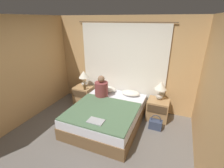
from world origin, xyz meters
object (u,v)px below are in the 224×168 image
at_px(lamp_left, 84,76).
at_px(laptop_on_bed, 96,121).
at_px(handbag_on_floor, 155,124).
at_px(nightstand_left, 84,95).
at_px(bed, 107,115).
at_px(lamp_right, 161,88).
at_px(pillow_right, 130,93).
at_px(person_left_in_bed, 101,88).
at_px(beer_bottle_on_left_stand, 85,87).
at_px(pillow_left, 108,89).
at_px(nightstand_right, 158,110).

height_order(lamp_left, laptop_on_bed, lamp_left).
relative_size(laptop_on_bed, handbag_on_floor, 0.90).
bearing_deg(nightstand_left, bed, -31.92).
height_order(lamp_right, pillow_right, lamp_right).
xyz_separation_m(pillow_right, laptop_on_bed, (-0.27, -1.47, -0.02)).
xyz_separation_m(lamp_left, handbag_on_floor, (2.22, -0.50, -0.72)).
height_order(bed, lamp_right, lamp_right).
bearing_deg(person_left_in_bed, handbag_on_floor, -6.00).
relative_size(person_left_in_bed, beer_bottle_on_left_stand, 2.77).
bearing_deg(pillow_left, person_left_in_bed, -91.89).
height_order(lamp_left, lamp_right, same).
xyz_separation_m(pillow_left, person_left_in_bed, (-0.01, -0.36, 0.17)).
distance_m(pillow_left, laptop_on_bed, 1.53).
height_order(pillow_left, person_left_in_bed, person_left_in_bed).
height_order(bed, beer_bottle_on_left_stand, beer_bottle_on_left_stand).
bearing_deg(lamp_right, person_left_in_bed, -166.40).
relative_size(lamp_right, pillow_left, 0.96).
bearing_deg(nightstand_right, pillow_right, 173.21).
relative_size(nightstand_right, lamp_left, 1.12).
distance_m(lamp_left, lamp_right, 2.19).
bearing_deg(beer_bottle_on_left_stand, nightstand_left, 136.71).
height_order(nightstand_right, lamp_right, lamp_right).
bearing_deg(nightstand_right, lamp_left, 178.03).
height_order(nightstand_left, person_left_in_bed, person_left_in_bed).
bearing_deg(handbag_on_floor, bed, -167.28).
distance_m(bed, pillow_left, 0.90).
bearing_deg(nightstand_left, pillow_left, 6.79).
relative_size(nightstand_right, beer_bottle_on_left_stand, 2.54).
height_order(person_left_in_bed, handbag_on_floor, person_left_in_bed).
bearing_deg(lamp_left, pillow_left, 1.11).
relative_size(nightstand_left, person_left_in_bed, 0.92).
xyz_separation_m(lamp_left, pillow_left, (0.76, 0.01, -0.29)).
height_order(bed, handbag_on_floor, bed).
relative_size(nightstand_right, person_left_in_bed, 0.92).
distance_m(pillow_left, handbag_on_floor, 1.61).
height_order(lamp_right, beer_bottle_on_left_stand, lamp_right).
height_order(person_left_in_bed, beer_bottle_on_left_stand, person_left_in_bed).
xyz_separation_m(lamp_right, handbag_on_floor, (0.03, -0.50, -0.72)).
bearing_deg(lamp_left, pillow_right, 0.58).
xyz_separation_m(nightstand_left, person_left_in_bed, (0.75, -0.27, 0.46)).
xyz_separation_m(nightstand_left, beer_bottle_on_left_stand, (0.14, -0.14, 0.34)).
xyz_separation_m(bed, beer_bottle_on_left_stand, (-0.95, 0.55, 0.37)).
height_order(bed, lamp_left, lamp_left).
relative_size(bed, pillow_left, 3.96).
bearing_deg(nightstand_right, nightstand_left, 180.00).
bearing_deg(lamp_right, lamp_left, 180.00).
height_order(pillow_left, handbag_on_floor, pillow_left).
xyz_separation_m(bed, lamp_left, (-1.09, 0.76, 0.60)).
bearing_deg(nightstand_right, laptop_on_bed, -126.62).
bearing_deg(lamp_left, bed, -34.68).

